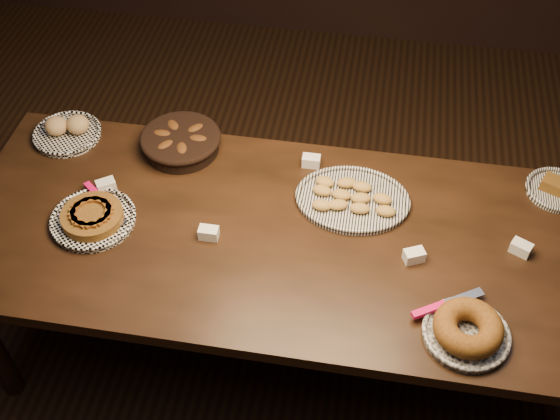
% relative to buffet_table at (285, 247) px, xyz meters
% --- Properties ---
extents(ground, '(5.00, 5.00, 0.00)m').
position_rel_buffet_table_xyz_m(ground, '(0.00, 0.00, -0.68)').
color(ground, black).
rests_on(ground, ground).
extents(buffet_table, '(2.40, 1.00, 0.75)m').
position_rel_buffet_table_xyz_m(buffet_table, '(0.00, 0.00, 0.00)').
color(buffet_table, black).
rests_on(buffet_table, ground).
extents(apple_tart_plate, '(0.31, 0.32, 0.06)m').
position_rel_buffet_table_xyz_m(apple_tart_plate, '(-0.70, -0.06, 0.10)').
color(apple_tart_plate, white).
rests_on(apple_tart_plate, buffet_table).
extents(madeleine_platter, '(0.43, 0.35, 0.05)m').
position_rel_buffet_table_xyz_m(madeleine_platter, '(0.22, 0.20, 0.09)').
color(madeleine_platter, black).
rests_on(madeleine_platter, buffet_table).
extents(bundt_cake_plate, '(0.32, 0.33, 0.09)m').
position_rel_buffet_table_xyz_m(bundt_cake_plate, '(0.63, -0.33, 0.11)').
color(bundt_cake_plate, black).
rests_on(bundt_cake_plate, buffet_table).
extents(croissant_basket, '(0.39, 0.39, 0.08)m').
position_rel_buffet_table_xyz_m(croissant_basket, '(-0.48, 0.38, 0.12)').
color(croissant_basket, black).
rests_on(croissant_basket, buffet_table).
extents(bread_roll_plate, '(0.28, 0.28, 0.09)m').
position_rel_buffet_table_xyz_m(bread_roll_plate, '(-0.97, 0.38, 0.10)').
color(bread_roll_plate, white).
rests_on(bread_roll_plate, buffet_table).
extents(loaf_plate, '(0.24, 0.24, 0.06)m').
position_rel_buffet_table_xyz_m(loaf_plate, '(0.98, 0.38, 0.09)').
color(loaf_plate, black).
rests_on(loaf_plate, buffet_table).
extents(tent_cards, '(1.62, 0.48, 0.04)m').
position_rel_buffet_table_xyz_m(tent_cards, '(0.07, 0.09, 0.10)').
color(tent_cards, white).
rests_on(tent_cards, buffet_table).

